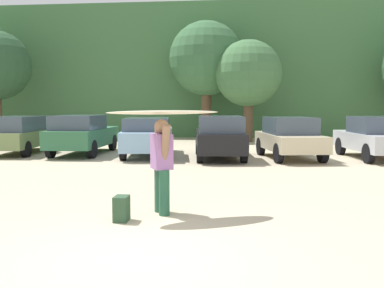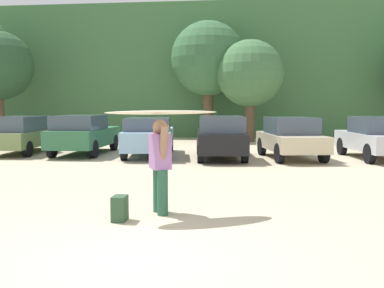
# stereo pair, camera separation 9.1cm
# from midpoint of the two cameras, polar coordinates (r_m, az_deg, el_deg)

# --- Properties ---
(ground_plane) EXTENTS (120.00, 120.00, 0.00)m
(ground_plane) POSITION_cam_midpoint_polar(r_m,az_deg,el_deg) (6.33, -6.89, -14.14)
(ground_plane) COLOR #C1B293
(hillside_ridge) EXTENTS (108.00, 12.00, 8.45)m
(hillside_ridge) POSITION_cam_midpoint_polar(r_m,az_deg,el_deg) (34.37, 4.30, 8.59)
(hillside_ridge) COLOR #427042
(hillside_ridge) RESTS_ON ground_plane
(tree_ridge_back) EXTENTS (4.35, 4.35, 6.93)m
(tree_ridge_back) POSITION_cam_midpoint_polar(r_m,az_deg,el_deg) (26.83, 2.15, 10.65)
(tree_ridge_back) COLOR brown
(tree_ridge_back) RESTS_ON ground_plane
(tree_center_right) EXTENTS (3.68, 3.68, 5.63)m
(tree_center_right) POSITION_cam_midpoint_polar(r_m,az_deg,el_deg) (25.33, 7.46, 8.78)
(tree_center_right) COLOR brown
(tree_center_right) RESTS_ON ground_plane
(parked_car_olive_green) EXTENTS (2.03, 4.68, 1.58)m
(parked_car_olive_green) POSITION_cam_midpoint_polar(r_m,az_deg,el_deg) (20.44, -20.54, 1.21)
(parked_car_olive_green) COLOR #6B7F4C
(parked_car_olive_green) RESTS_ON ground_plane
(parked_car_forest_green) EXTENTS (1.96, 4.64, 1.64)m
(parked_car_forest_green) POSITION_cam_midpoint_polar(r_m,az_deg,el_deg) (19.29, -13.38, 1.28)
(parked_car_forest_green) COLOR #2D6642
(parked_car_forest_green) RESTS_ON ground_plane
(parked_car_sky_blue) EXTENTS (2.47, 4.80, 1.54)m
(parked_car_sky_blue) POSITION_cam_midpoint_polar(r_m,az_deg,el_deg) (18.21, -5.31, 1.07)
(parked_car_sky_blue) COLOR #84ADD1
(parked_car_sky_blue) RESTS_ON ground_plane
(parked_car_black) EXTENTS (2.21, 4.37, 1.64)m
(parked_car_black) POSITION_cam_midpoint_polar(r_m,az_deg,el_deg) (17.23, 3.78, 0.91)
(parked_car_black) COLOR black
(parked_car_black) RESTS_ON ground_plane
(parked_car_champagne) EXTENTS (2.53, 4.27, 1.59)m
(parked_car_champagne) POSITION_cam_midpoint_polar(r_m,az_deg,el_deg) (17.64, 12.51, 0.85)
(parked_car_champagne) COLOR beige
(parked_car_champagne) RESTS_ON ground_plane
(parked_car_silver) EXTENTS (2.28, 4.47, 1.62)m
(parked_car_silver) POSITION_cam_midpoint_polar(r_m,az_deg,el_deg) (18.52, 22.35, 0.79)
(parked_car_silver) COLOR silver
(parked_car_silver) RESTS_ON ground_plane
(person_adult) EXTENTS (0.50, 0.77, 1.80)m
(person_adult) POSITION_cam_midpoint_polar(r_m,az_deg,el_deg) (8.55, -3.73, -2.11)
(person_adult) COLOR #26593F
(person_adult) RESTS_ON ground_plane
(surfboard_cream) EXTENTS (2.21, 1.51, 0.12)m
(surfboard_cream) POSITION_cam_midpoint_polar(r_m,az_deg,el_deg) (8.41, -3.43, 4.00)
(surfboard_cream) COLOR beige
(backpack_dropped) EXTENTS (0.24, 0.34, 0.45)m
(backpack_dropped) POSITION_cam_midpoint_polar(r_m,az_deg,el_deg) (8.22, -8.80, -8.04)
(backpack_dropped) COLOR #2D4C33
(backpack_dropped) RESTS_ON ground_plane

